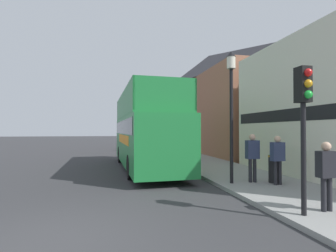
% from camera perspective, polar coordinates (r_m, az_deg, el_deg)
% --- Properties ---
extents(ground_plane, '(144.00, 144.00, 0.00)m').
position_cam_1_polar(ground_plane, '(26.40, -15.12, -5.56)').
color(ground_plane, '#333335').
extents(sidewalk, '(3.62, 108.00, 0.14)m').
position_cam_1_polar(sidewalk, '(24.07, 1.43, -5.87)').
color(sidewalk, gray).
rests_on(sidewalk, ground_plane).
extents(brick_terrace_rear, '(6.00, 23.23, 10.34)m').
position_cam_1_polar(brick_terrace_rear, '(29.17, 8.88, 5.04)').
color(brick_terrace_rear, '#9E664C').
rests_on(brick_terrace_rear, ground_plane).
extents(tour_bus, '(2.87, 10.58, 4.19)m').
position_cam_1_polar(tour_bus, '(14.84, -5.10, -2.10)').
color(tour_bus, '#1E7A38').
rests_on(tour_bus, ground_plane).
extents(parked_car_ahead_of_bus, '(1.97, 4.55, 1.41)m').
position_cam_1_polar(parked_car_ahead_of_bus, '(22.66, -5.31, -4.65)').
color(parked_car_ahead_of_bus, maroon).
rests_on(parked_car_ahead_of_bus, ground_plane).
extents(pedestrian_nearest, '(0.45, 0.25, 1.72)m').
position_cam_1_polar(pedestrian_nearest, '(7.66, 31.21, -8.07)').
color(pedestrian_nearest, '#232328').
rests_on(pedestrian_nearest, sidewalk).
extents(pedestrian_second, '(0.47, 0.26, 1.80)m').
position_cam_1_polar(pedestrian_second, '(10.51, 22.74, -5.87)').
color(pedestrian_second, '#232328').
rests_on(pedestrian_second, sidewalk).
extents(pedestrian_third, '(0.49, 0.27, 1.86)m').
position_cam_1_polar(pedestrian_third, '(10.68, 17.90, -5.63)').
color(pedestrian_third, '#232328').
rests_on(pedestrian_third, sidewalk).
extents(traffic_signal, '(0.28, 0.42, 3.51)m').
position_cam_1_polar(traffic_signal, '(6.98, 27.47, 3.89)').
color(traffic_signal, black).
rests_on(traffic_signal, sidewalk).
extents(lamp_post_nearest, '(0.35, 0.35, 5.02)m').
position_cam_1_polar(lamp_post_nearest, '(10.32, 13.61, 7.08)').
color(lamp_post_nearest, black).
rests_on(lamp_post_nearest, sidewalk).
extents(lamp_post_second, '(0.35, 0.35, 5.23)m').
position_cam_1_polar(lamp_post_second, '(17.79, 1.65, 4.10)').
color(lamp_post_second, black).
rests_on(lamp_post_second, sidewalk).
extents(lamp_post_third, '(0.35, 0.35, 5.19)m').
position_cam_1_polar(lamp_post_third, '(25.65, -2.32, 2.50)').
color(lamp_post_third, black).
rests_on(lamp_post_third, sidewalk).
extents(litter_bin, '(0.48, 0.48, 1.05)m').
position_cam_1_polar(litter_bin, '(10.91, 22.17, -8.49)').
color(litter_bin, black).
rests_on(litter_bin, sidewalk).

